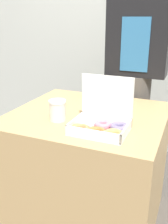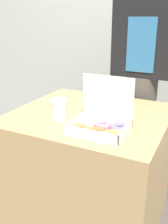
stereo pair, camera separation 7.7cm
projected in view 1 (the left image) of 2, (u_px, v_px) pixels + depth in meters
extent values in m
plane|color=#4C4742|center=(87.00, 216.00, 1.84)|extent=(14.00, 14.00, 0.00)
cube|color=#B2B7B2|center=(137.00, 19.00, 2.45)|extent=(10.00, 0.05, 2.60)
cube|color=tan|center=(88.00, 169.00, 1.71)|extent=(0.91, 0.83, 0.78)
cube|color=white|center=(100.00, 131.00, 1.32)|extent=(0.28, 0.22, 0.01)
cube|color=white|center=(75.00, 122.00, 1.36)|extent=(0.01, 0.22, 0.05)
cube|color=white|center=(126.00, 131.00, 1.26)|extent=(0.01, 0.22, 0.05)
cube|color=white|center=(92.00, 135.00, 1.22)|extent=(0.28, 0.01, 0.05)
cube|color=white|center=(106.00, 119.00, 1.40)|extent=(0.28, 0.01, 0.05)
cube|color=white|center=(107.00, 96.00, 1.36)|extent=(0.28, 0.01, 0.22)
torus|color=#B27F4C|center=(80.00, 129.00, 1.30)|extent=(0.12, 0.12, 0.03)
torus|color=white|center=(87.00, 122.00, 1.39)|extent=(0.11, 0.11, 0.03)
torus|color=#A87038|center=(96.00, 132.00, 1.27)|extent=(0.14, 0.14, 0.03)
torus|color=pink|center=(103.00, 124.00, 1.36)|extent=(0.12, 0.12, 0.03)
torus|color=tan|center=(114.00, 135.00, 1.24)|extent=(0.15, 0.15, 0.03)
torus|color=slate|center=(119.00, 127.00, 1.33)|extent=(0.13, 0.13, 0.03)
cylinder|color=silver|center=(58.00, 111.00, 1.46)|extent=(0.09, 0.09, 0.10)
cylinder|color=white|center=(57.00, 101.00, 1.44)|extent=(0.10, 0.10, 0.01)
cube|color=#232328|center=(92.00, 89.00, 1.87)|extent=(0.09, 0.05, 0.12)
cylinder|color=#4C4742|center=(132.00, 129.00, 2.14)|extent=(0.24, 0.24, 0.91)
cube|color=black|center=(139.00, 35.00, 1.89)|extent=(0.44, 0.20, 0.58)
cube|color=teal|center=(135.00, 45.00, 1.82)|extent=(0.20, 0.01, 0.37)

